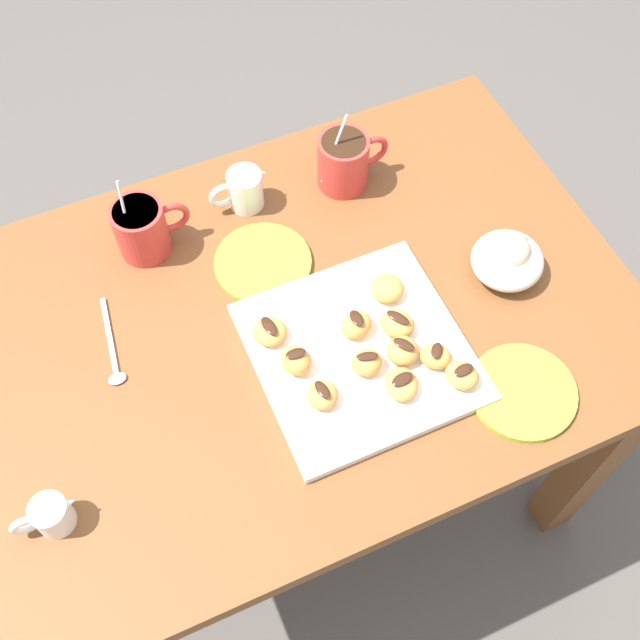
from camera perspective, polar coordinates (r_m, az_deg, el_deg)
The scene contains 32 objects.
ground_plane at distance 1.88m, azimuth -1.04°, elevation -11.19°, with size 8.00×8.00×0.00m, color #514C47.
dining_table at distance 1.34m, azimuth -1.43°, elevation -2.67°, with size 1.07×0.74×0.71m.
pastry_plate_square at distance 1.19m, azimuth 2.92°, elevation -2.39°, with size 0.31×0.31×0.02m, color white.
coffee_mug_red_left at distance 1.30m, azimuth -12.93°, elevation 6.62°, with size 0.13×0.09×0.15m.
coffee_mug_red_right at distance 1.36m, azimuth 1.81°, elevation 11.65°, with size 0.13×0.09×0.15m.
cream_pitcher_white at distance 1.34m, azimuth -5.59°, elevation 9.59°, with size 0.10×0.06×0.07m.
ice_cream_bowl at distance 1.28m, azimuth 13.63°, elevation 4.41°, with size 0.12×0.12×0.09m.
chocolate_sauce_pitcher at distance 1.12m, azimuth -19.18°, elevation -13.36°, with size 0.09×0.05×0.06m.
saucer_lime_left at distance 1.28m, azimuth -4.22°, elevation 4.20°, with size 0.16×0.16×0.01m, color #9EC633.
saucer_lime_right at distance 1.20m, azimuth 14.67°, elevation -5.12°, with size 0.16×0.16×0.01m, color #9EC633.
loose_spoon_near_saucer at distance 1.24m, azimuth -15.00°, elevation -2.30°, with size 0.04×0.16×0.01m.
beignet_0 at distance 1.18m, azimuth -3.71°, elevation -0.85°, with size 0.05×0.05×0.03m, color #D19347.
chocolate_drizzle_0 at distance 1.17m, azimuth -3.75°, elevation -0.44°, with size 0.04×0.02×0.01m, color #381E11.
beignet_1 at distance 1.13m, azimuth 0.17°, elevation -5.54°, with size 0.05×0.05×0.03m, color #D19347.
chocolate_drizzle_1 at distance 1.11m, azimuth 0.17°, elevation -5.14°, with size 0.03×0.02×0.01m, color #381E11.
beignet_2 at distance 1.17m, azimuth 6.09°, elevation -2.26°, with size 0.05×0.05×0.04m, color #D19347.
chocolate_drizzle_2 at distance 1.15m, azimuth 6.18°, elevation -1.78°, with size 0.03×0.02×0.01m, color #381E11.
beignet_3 at distance 1.15m, azimuth 3.44°, elevation -3.14°, with size 0.05×0.04×0.04m, color #D19347.
chocolate_drizzle_3 at distance 1.14m, azimuth 3.49°, elevation -2.68°, with size 0.03×0.02×0.01m, color #381E11.
beignet_4 at distance 1.16m, azimuth 10.38°, elevation -4.02°, with size 0.04×0.05×0.03m, color #D19347.
chocolate_drizzle_4 at distance 1.15m, azimuth 10.51°, elevation -3.63°, with size 0.03×0.02×0.01m, color #381E11.
beignet_5 at distance 1.18m, azimuth 2.67°, elevation -0.34°, with size 0.04×0.05×0.03m, color #D19347.
chocolate_drizzle_5 at distance 1.17m, azimuth 2.71°, elevation 0.14°, with size 0.03×0.02×0.01m, color #381E11.
beignet_6 at distance 1.22m, azimuth 4.96°, elevation 2.33°, with size 0.05×0.05×0.03m, color #D19347.
beignet_7 at distance 1.19m, azimuth 5.68°, elevation -0.28°, with size 0.05×0.05×0.03m, color #D19347.
chocolate_drizzle_7 at distance 1.17m, azimuth 5.76°, elevation 0.18°, with size 0.04×0.02×0.01m, color #381E11.
beignet_8 at distance 1.15m, azimuth -1.77°, elevation -2.99°, with size 0.04×0.05×0.04m, color #D19347.
chocolate_drizzle_8 at distance 1.13m, azimuth -1.80°, elevation -2.48°, with size 0.03×0.02×0.01m, color #381E11.
beignet_9 at distance 1.17m, azimuth 8.47°, elevation -2.66°, with size 0.04×0.05×0.03m, color #D19347.
chocolate_drizzle_9 at distance 1.15m, azimuth 8.58°, elevation -2.24°, with size 0.03×0.02×0.01m, color #381E11.
beignet_10 at distance 1.14m, azimuth 6.00°, elevation -4.72°, with size 0.05×0.06×0.03m, color #D19347.
chocolate_drizzle_10 at distance 1.13m, azimuth 6.07°, elevation -4.35°, with size 0.03×0.02×0.01m, color #381E11.
Camera 1 is at (-0.23, -0.60, 1.76)m, focal length 43.57 mm.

